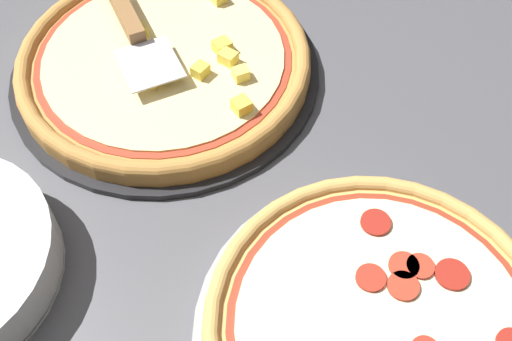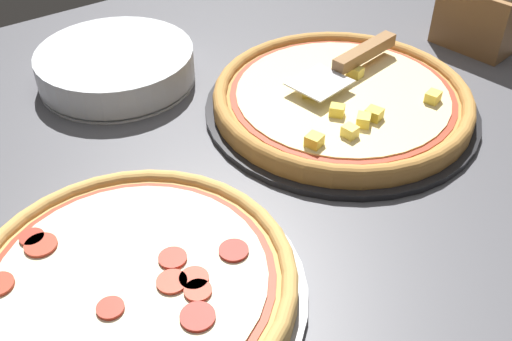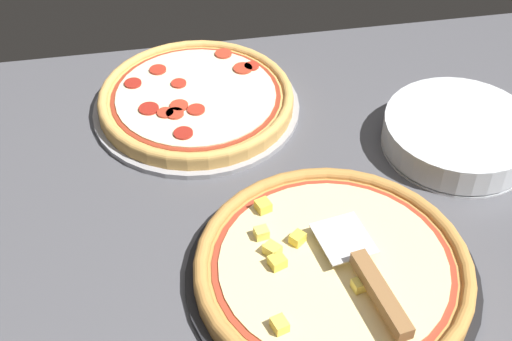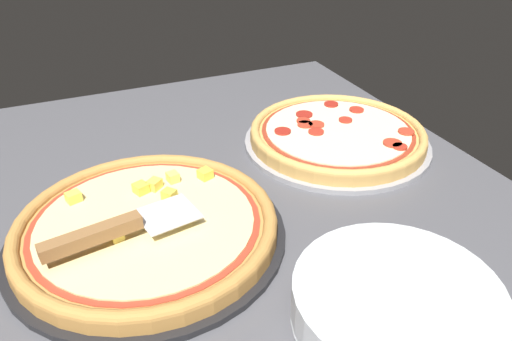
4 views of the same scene
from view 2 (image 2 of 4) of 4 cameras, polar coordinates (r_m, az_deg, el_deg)
name	(u,v)px [view 2 (image 2 of 4)]	position (r cm, az deg, el deg)	size (l,w,h in cm)	color
ground_plane	(299,144)	(90.25, 4.12, 2.54)	(122.09, 111.21, 3.60)	#4C4C51
pizza_pan_front	(341,109)	(94.62, 8.07, 5.86)	(42.26, 42.26, 1.00)	black
pizza_front	(342,97)	(93.45, 8.20, 6.93)	(39.72, 39.72, 4.05)	#B77F3D
pizza_pan_back	(135,295)	(67.70, -11.49, -11.52)	(37.80, 37.80, 1.00)	#939399
pizza_back	(132,282)	(66.07, -11.73, -10.36)	(35.53, 35.53, 3.06)	tan
serving_spatula	(357,58)	(97.76, 9.56, 10.57)	(8.57, 22.76, 2.00)	silver
plate_stack	(116,66)	(102.98, -13.17, 9.66)	(25.74, 25.74, 5.60)	silver
napkin_holder	(478,17)	(116.64, 20.39, 13.58)	(14.67, 9.71, 12.35)	olive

